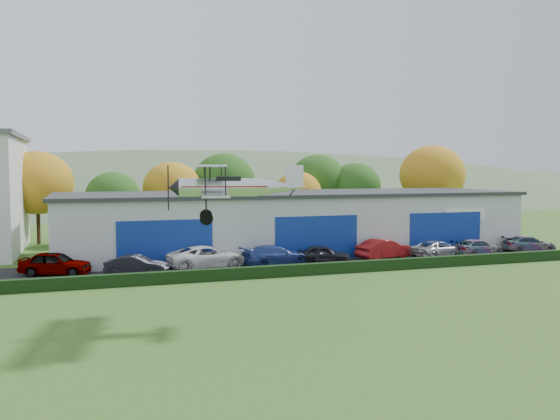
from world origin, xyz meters
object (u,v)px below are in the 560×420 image
object	(u,v)px
car_5	(384,249)
car_7	(478,247)
hangar	(292,221)
car_1	(137,266)
car_2	(208,257)
biplane	(230,186)
car_0	(55,263)
car_6	(438,249)
car_4	(324,254)
car_8	(529,244)
car_3	(275,255)

from	to	relation	value
car_5	car_7	size ratio (longest dim) A/B	1.05
hangar	car_1	size ratio (longest dim) A/B	9.59
hangar	car_2	distance (m)	11.58
car_2	car_7	world-z (taller)	car_2
biplane	car_0	bearing A→B (deg)	130.33
car_0	car_6	xyz separation A→B (m)	(29.70, -1.23, -0.13)
car_0	car_1	world-z (taller)	car_0
car_4	biplane	bearing A→B (deg)	163.39
hangar	car_7	world-z (taller)	hangar
car_1	car_4	xyz separation A→B (m)	(14.19, 0.83, 0.01)
car_1	car_4	world-z (taller)	car_4
car_5	biplane	bearing A→B (deg)	116.27
car_7	car_8	distance (m)	5.98
car_7	biplane	xyz separation A→B (m)	(-24.74, -13.83, 5.82)
car_3	car_8	bearing A→B (deg)	-100.13
car_0	car_3	xyz separation A→B (m)	(15.62, -0.88, -0.05)
car_0	car_8	size ratio (longest dim) A/B	1.04
car_1	car_2	size ratio (longest dim) A/B	0.71
car_3	car_5	size ratio (longest dim) A/B	1.07
car_7	car_3	bearing A→B (deg)	80.84
car_2	car_7	size ratio (longest dim) A/B	1.28
car_0	car_6	distance (m)	29.73
car_5	biplane	xyz separation A→B (m)	(-16.27, -14.57, 5.69)
car_0	car_3	distance (m)	15.64
car_4	car_6	size ratio (longest dim) A/B	0.84
hangar	car_7	size ratio (longest dim) A/B	8.74
car_1	car_6	world-z (taller)	car_1
car_3	car_7	bearing A→B (deg)	-102.07
hangar	car_3	size ratio (longest dim) A/B	7.73
car_0	car_5	size ratio (longest dim) A/B	0.98
car_6	car_8	world-z (taller)	car_6
car_1	car_4	distance (m)	14.22
car_4	biplane	xyz separation A→B (m)	(-10.76, -14.08, 5.79)
car_6	car_3	bearing A→B (deg)	73.05
hangar	car_0	world-z (taller)	hangar
car_6	biplane	size ratio (longest dim) A/B	0.65
car_6	car_7	distance (m)	3.78
car_0	biplane	size ratio (longest dim) A/B	0.63
hangar	car_5	bearing A→B (deg)	-53.05
car_5	biplane	size ratio (longest dim) A/B	0.65
car_0	car_2	distance (m)	10.53
car_4	car_5	xyz separation A→B (m)	(5.51, 0.48, 0.10)
car_0	car_4	distance (m)	19.53
hangar	car_3	distance (m)	8.59
car_7	car_2	bearing A→B (deg)	80.22
car_1	car_8	xyz separation A→B (m)	(34.12, 1.19, -0.03)
car_2	car_3	distance (m)	5.11
car_1	car_8	bearing A→B (deg)	-66.46
car_4	car_7	size ratio (longest dim) A/B	0.89
car_0	car_3	world-z (taller)	car_0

